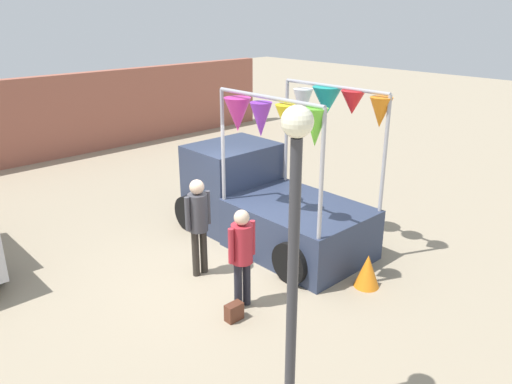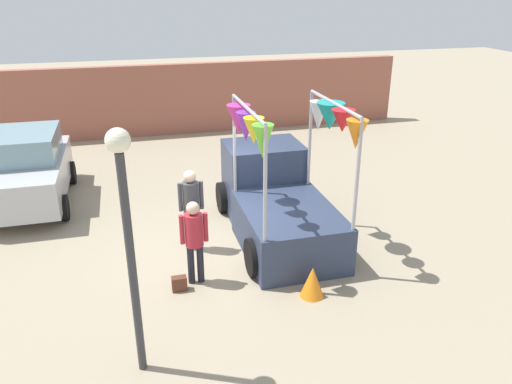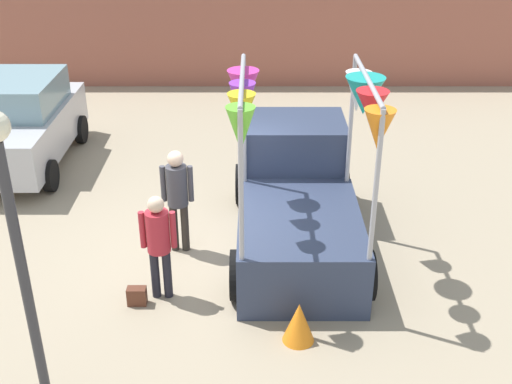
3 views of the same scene
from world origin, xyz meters
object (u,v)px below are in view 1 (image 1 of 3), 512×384
(person_customer, at_px, (242,250))
(folded_kite_bundle_tangerine, at_px, (367,271))
(street_lamp, at_px, (294,228))
(handbag, at_px, (234,312))
(vendor_truck, at_px, (264,195))
(person_vendor, at_px, (198,218))

(person_customer, relative_size, folded_kite_bundle_tangerine, 2.80)
(street_lamp, bearing_deg, handbag, 67.89)
(street_lamp, bearing_deg, person_customer, 61.91)
(handbag, bearing_deg, street_lamp, -112.11)
(handbag, xyz_separation_m, folded_kite_bundle_tangerine, (2.33, -0.81, 0.16))
(handbag, xyz_separation_m, street_lamp, (-0.78, -1.91, 2.30))
(vendor_truck, xyz_separation_m, street_lamp, (-3.21, -3.80, 1.52))
(person_customer, relative_size, street_lamp, 0.45)
(vendor_truck, height_order, handbag, vendor_truck)
(person_vendor, bearing_deg, person_customer, -95.81)
(person_vendor, bearing_deg, street_lamp, -110.20)
(person_vendor, relative_size, folded_kite_bundle_tangerine, 3.01)
(street_lamp, bearing_deg, folded_kite_bundle_tangerine, 19.54)
(person_vendor, distance_m, handbag, 1.86)
(handbag, relative_size, street_lamp, 0.08)
(person_customer, bearing_deg, vendor_truck, 39.08)
(vendor_truck, xyz_separation_m, folded_kite_bundle_tangerine, (-0.10, -2.70, -0.61))
(vendor_truck, xyz_separation_m, handbag, (-2.44, -1.89, -0.77))
(person_customer, relative_size, handbag, 6.00)
(folded_kite_bundle_tangerine, bearing_deg, person_customer, 153.03)
(person_customer, distance_m, person_vendor, 1.32)
(street_lamp, distance_m, folded_kite_bundle_tangerine, 3.93)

